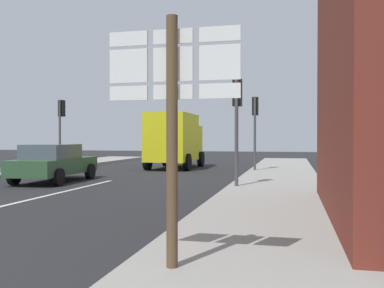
% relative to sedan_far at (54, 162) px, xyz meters
% --- Properties ---
extents(ground_plane, '(80.00, 80.00, 0.00)m').
position_rel_sedan_far_xyz_m(ground_plane, '(1.98, -1.08, -0.76)').
color(ground_plane, '#232326').
extents(sidewalk_right, '(3.16, 44.00, 0.14)m').
position_rel_sedan_far_xyz_m(sidewalk_right, '(8.55, -3.08, -0.69)').
color(sidewalk_right, gray).
rests_on(sidewalk_right, ground).
extents(lane_centre_stripe, '(0.16, 12.00, 0.01)m').
position_rel_sedan_far_xyz_m(lane_centre_stripe, '(1.98, -5.08, -0.75)').
color(lane_centre_stripe, silver).
rests_on(lane_centre_stripe, ground).
extents(sedan_far, '(2.12, 4.28, 1.47)m').
position_rel_sedan_far_xyz_m(sedan_far, '(0.00, 0.00, 0.00)').
color(sedan_far, '#2D5133').
rests_on(sedan_far, ground).
extents(delivery_truck, '(2.48, 5.00, 3.05)m').
position_rel_sedan_far_xyz_m(delivery_truck, '(2.61, 8.20, 0.89)').
color(delivery_truck, yellow).
rests_on(delivery_truck, ground).
extents(route_sign_post, '(1.66, 0.14, 3.20)m').
position_rel_sedan_far_xyz_m(route_sign_post, '(7.63, -9.86, 1.24)').
color(route_sign_post, brown).
rests_on(route_sign_post, ground).
extents(traffic_light_far_left, '(0.30, 0.49, 3.80)m').
position_rel_sedan_far_xyz_m(traffic_light_far_left, '(-3.31, 6.19, 2.05)').
color(traffic_light_far_left, '#47474C').
rests_on(traffic_light_far_left, ground).
extents(traffic_light_far_right, '(0.30, 0.49, 3.74)m').
position_rel_sedan_far_xyz_m(traffic_light_far_right, '(7.27, 6.28, 2.01)').
color(traffic_light_far_right, '#47474C').
rests_on(traffic_light_far_right, ground).
extents(traffic_light_near_right, '(0.30, 0.49, 3.68)m').
position_rel_sedan_far_xyz_m(traffic_light_near_right, '(7.27, -0.80, 1.96)').
color(traffic_light_near_right, '#47474C').
rests_on(traffic_light_near_right, ground).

